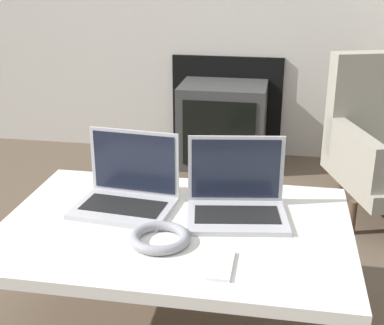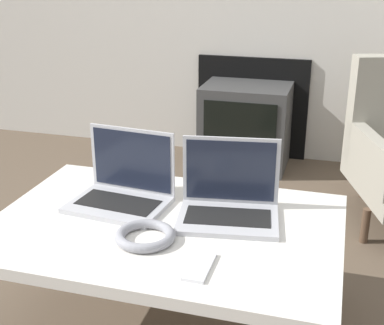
% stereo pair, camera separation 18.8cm
% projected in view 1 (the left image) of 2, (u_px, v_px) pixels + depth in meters
% --- Properties ---
extents(table, '(1.07, 0.73, 0.39)m').
position_uv_depth(table, '(175.00, 233.00, 1.65)').
color(table, silver).
rests_on(table, ground_plane).
extents(laptop_left, '(0.33, 0.26, 0.24)m').
position_uv_depth(laptop_left, '(128.00, 190.00, 1.74)').
color(laptop_left, '#B2B2B7').
rests_on(laptop_left, table).
extents(laptop_right, '(0.34, 0.27, 0.24)m').
position_uv_depth(laptop_right, '(236.00, 198.00, 1.69)').
color(laptop_right, '#B2B2B7').
rests_on(laptop_right, table).
extents(headphones, '(0.18, 0.18, 0.03)m').
position_uv_depth(headphones, '(160.00, 238.00, 1.53)').
color(headphones, gray).
rests_on(headphones, table).
extents(phone, '(0.06, 0.15, 0.01)m').
position_uv_depth(phone, '(221.00, 265.00, 1.41)').
color(phone, silver).
rests_on(phone, table).
extents(tv, '(0.49, 0.38, 0.48)m').
position_uv_depth(tv, '(223.00, 125.00, 3.12)').
color(tv, '#383838').
rests_on(tv, ground_plane).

